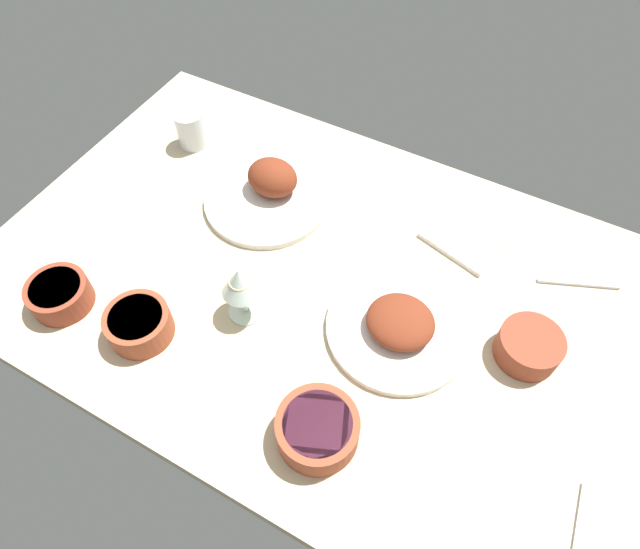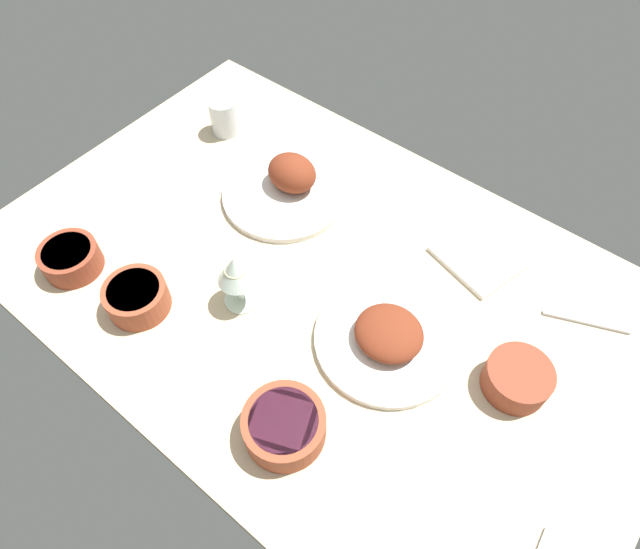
{
  "view_description": "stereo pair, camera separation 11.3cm",
  "coord_description": "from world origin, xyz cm",
  "px_view_note": "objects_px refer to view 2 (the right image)",
  "views": [
    {
      "loc": [
        -31.25,
        57.29,
        97.84
      ],
      "look_at": [
        0.0,
        0.0,
        6.0
      ],
      "focal_mm": 30.66,
      "sensor_mm": 36.0,
      "label": 1
    },
    {
      "loc": [
        -40.63,
        51.07,
        97.84
      ],
      "look_at": [
        0.0,
        0.0,
        6.0
      ],
      "focal_mm": 30.66,
      "sensor_mm": 36.0,
      "label": 2
    }
  ],
  "objects_px": {
    "bowl_cream": "(70,258)",
    "folded_napkin": "(477,258)",
    "spoon_loose": "(586,322)",
    "plate_center_main": "(288,185)",
    "water_tumbler": "(224,116)",
    "bowl_pasta": "(136,297)",
    "bowl_sauce": "(517,378)",
    "plate_far_side": "(388,336)",
    "bowl_onions": "(284,426)",
    "wine_glass": "(236,272)"
  },
  "relations": [
    {
      "from": "plate_center_main",
      "to": "bowl_pasta",
      "type": "height_order",
      "value": "plate_center_main"
    },
    {
      "from": "bowl_cream",
      "to": "water_tumbler",
      "type": "bearing_deg",
      "value": -84.01
    },
    {
      "from": "bowl_pasta",
      "to": "bowl_onions",
      "type": "relative_size",
      "value": 0.87
    },
    {
      "from": "wine_glass",
      "to": "plate_center_main",
      "type": "bearing_deg",
      "value": -67.24
    },
    {
      "from": "bowl_cream",
      "to": "folded_napkin",
      "type": "height_order",
      "value": "bowl_cream"
    },
    {
      "from": "bowl_sauce",
      "to": "folded_napkin",
      "type": "bearing_deg",
      "value": -47.75
    },
    {
      "from": "bowl_pasta",
      "to": "spoon_loose",
      "type": "distance_m",
      "value": 0.89
    },
    {
      "from": "plate_far_side",
      "to": "water_tumbler",
      "type": "distance_m",
      "value": 0.72
    },
    {
      "from": "water_tumbler",
      "to": "spoon_loose",
      "type": "height_order",
      "value": "water_tumbler"
    },
    {
      "from": "spoon_loose",
      "to": "wine_glass",
      "type": "bearing_deg",
      "value": 11.5
    },
    {
      "from": "bowl_cream",
      "to": "bowl_pasta",
      "type": "xyz_separation_m",
      "value": [
        -0.18,
        -0.02,
        0.0
      ]
    },
    {
      "from": "bowl_pasta",
      "to": "wine_glass",
      "type": "distance_m",
      "value": 0.21
    },
    {
      "from": "plate_center_main",
      "to": "wine_glass",
      "type": "height_order",
      "value": "wine_glass"
    },
    {
      "from": "bowl_pasta",
      "to": "bowl_sauce",
      "type": "height_order",
      "value": "bowl_pasta"
    },
    {
      "from": "bowl_onions",
      "to": "folded_napkin",
      "type": "relative_size",
      "value": 0.88
    },
    {
      "from": "water_tumbler",
      "to": "bowl_cream",
      "type": "bearing_deg",
      "value": 95.99
    },
    {
      "from": "bowl_sauce",
      "to": "water_tumbler",
      "type": "height_order",
      "value": "water_tumbler"
    },
    {
      "from": "plate_far_side",
      "to": "bowl_sauce",
      "type": "bearing_deg",
      "value": -163.48
    },
    {
      "from": "bowl_cream",
      "to": "bowl_pasta",
      "type": "bearing_deg",
      "value": -173.39
    },
    {
      "from": "bowl_onions",
      "to": "water_tumbler",
      "type": "distance_m",
      "value": 0.82
    },
    {
      "from": "bowl_pasta",
      "to": "folded_napkin",
      "type": "height_order",
      "value": "bowl_pasta"
    },
    {
      "from": "bowl_cream",
      "to": "folded_napkin",
      "type": "xyz_separation_m",
      "value": [
        -0.66,
        -0.55,
        -0.02
      ]
    },
    {
      "from": "spoon_loose",
      "to": "plate_center_main",
      "type": "bearing_deg",
      "value": -14.43
    },
    {
      "from": "plate_center_main",
      "to": "spoon_loose",
      "type": "bearing_deg",
      "value": -171.89
    },
    {
      "from": "folded_napkin",
      "to": "bowl_cream",
      "type": "bearing_deg",
      "value": 39.79
    },
    {
      "from": "bowl_onions",
      "to": "wine_glass",
      "type": "height_order",
      "value": "wine_glass"
    },
    {
      "from": "bowl_cream",
      "to": "spoon_loose",
      "type": "height_order",
      "value": "bowl_cream"
    },
    {
      "from": "bowl_cream",
      "to": "wine_glass",
      "type": "xyz_separation_m",
      "value": [
        -0.34,
        -0.16,
        0.07
      ]
    },
    {
      "from": "folded_napkin",
      "to": "water_tumbler",
      "type": "bearing_deg",
      "value": 2.65
    },
    {
      "from": "bowl_onions",
      "to": "spoon_loose",
      "type": "distance_m",
      "value": 0.63
    },
    {
      "from": "water_tumbler",
      "to": "folded_napkin",
      "type": "distance_m",
      "value": 0.71
    },
    {
      "from": "bowl_onions",
      "to": "bowl_sauce",
      "type": "distance_m",
      "value": 0.43
    },
    {
      "from": "wine_glass",
      "to": "water_tumbler",
      "type": "relative_size",
      "value": 1.52
    },
    {
      "from": "plate_center_main",
      "to": "bowl_sauce",
      "type": "bearing_deg",
      "value": 170.02
    },
    {
      "from": "bowl_cream",
      "to": "plate_center_main",
      "type": "bearing_deg",
      "value": -115.78
    },
    {
      "from": "bowl_sauce",
      "to": "bowl_cream",
      "type": "bearing_deg",
      "value": 21.3
    },
    {
      "from": "water_tumbler",
      "to": "folded_napkin",
      "type": "bearing_deg",
      "value": -177.35
    },
    {
      "from": "plate_center_main",
      "to": "spoon_loose",
      "type": "distance_m",
      "value": 0.7
    },
    {
      "from": "bowl_onions",
      "to": "wine_glass",
      "type": "relative_size",
      "value": 1.03
    },
    {
      "from": "spoon_loose",
      "to": "bowl_sauce",
      "type": "bearing_deg",
      "value": 53.67
    },
    {
      "from": "bowl_cream",
      "to": "bowl_onions",
      "type": "bearing_deg",
      "value": -179.5
    },
    {
      "from": "water_tumbler",
      "to": "bowl_pasta",
      "type": "bearing_deg",
      "value": 115.78
    },
    {
      "from": "plate_far_side",
      "to": "plate_center_main",
      "type": "bearing_deg",
      "value": -24.03
    },
    {
      "from": "folded_napkin",
      "to": "bowl_onions",
      "type": "bearing_deg",
      "value": 82.17
    },
    {
      "from": "plate_far_side",
      "to": "bowl_sauce",
      "type": "xyz_separation_m",
      "value": [
        -0.23,
        -0.07,
        0.01
      ]
    },
    {
      "from": "bowl_pasta",
      "to": "wine_glass",
      "type": "height_order",
      "value": "wine_glass"
    },
    {
      "from": "bowl_pasta",
      "to": "bowl_onions",
      "type": "height_order",
      "value": "bowl_onions"
    },
    {
      "from": "spoon_loose",
      "to": "water_tumbler",
      "type": "bearing_deg",
      "value": -20.84
    },
    {
      "from": "folded_napkin",
      "to": "spoon_loose",
      "type": "relative_size",
      "value": 0.98
    },
    {
      "from": "water_tumbler",
      "to": "spoon_loose",
      "type": "relative_size",
      "value": 0.55
    }
  ]
}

